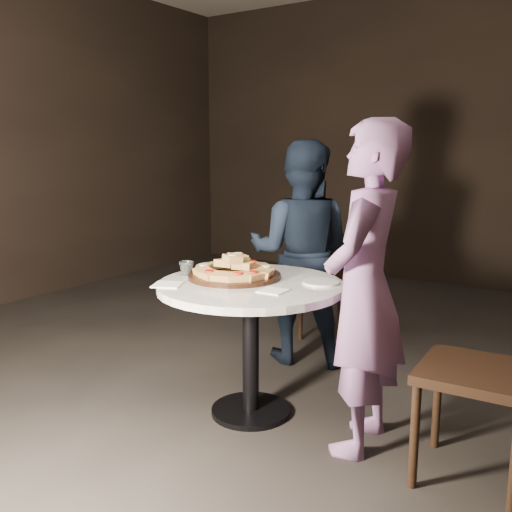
# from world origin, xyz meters

# --- Properties ---
(floor) EXTENTS (7.00, 7.00, 0.00)m
(floor) POSITION_xyz_m (0.00, 0.00, 0.00)
(floor) COLOR black
(floor) RESTS_ON ground
(table) EXTENTS (1.22, 1.22, 0.72)m
(table) POSITION_xyz_m (0.10, -0.07, 0.58)
(table) COLOR black
(table) RESTS_ON ground
(serving_board) EXTENTS (0.61, 0.61, 0.02)m
(serving_board) POSITION_xyz_m (-0.04, -0.03, 0.73)
(serving_board) COLOR black
(serving_board) RESTS_ON table
(focaccia_pile) EXTENTS (0.44, 0.44, 0.12)m
(focaccia_pile) POSITION_xyz_m (-0.03, -0.03, 0.77)
(focaccia_pile) COLOR #B48445
(focaccia_pile) RESTS_ON serving_board
(plate_left) EXTENTS (0.28, 0.28, 0.01)m
(plate_left) POSITION_xyz_m (-0.28, 0.11, 0.72)
(plate_left) COLOR white
(plate_left) RESTS_ON table
(plate_right) EXTENTS (0.22, 0.22, 0.01)m
(plate_right) POSITION_xyz_m (0.40, 0.11, 0.72)
(plate_right) COLOR white
(plate_right) RESTS_ON table
(water_glass) EXTENTS (0.09, 0.09, 0.08)m
(water_glass) POSITION_xyz_m (-0.29, -0.13, 0.75)
(water_glass) COLOR silver
(water_glass) RESTS_ON table
(napkin_near) EXTENTS (0.18, 0.18, 0.01)m
(napkin_near) POSITION_xyz_m (-0.22, -0.36, 0.72)
(napkin_near) COLOR white
(napkin_near) RESTS_ON table
(napkin_far) EXTENTS (0.13, 0.13, 0.01)m
(napkin_far) POSITION_xyz_m (0.29, -0.17, 0.72)
(napkin_far) COLOR white
(napkin_far) RESTS_ON table
(chair_far) EXTENTS (0.42, 0.44, 0.83)m
(chair_far) POSITION_xyz_m (-0.10, 1.18, 0.48)
(chair_far) COLOR black
(chair_far) RESTS_ON ground
(chair_right) EXTENTS (0.49, 0.47, 0.95)m
(chair_right) POSITION_xyz_m (1.31, -0.05, 0.55)
(chair_right) COLOR black
(chair_right) RESTS_ON ground
(diner_navy) EXTENTS (0.85, 0.75, 1.45)m
(diner_navy) POSITION_xyz_m (-0.10, 0.78, 0.72)
(diner_navy) COLOR black
(diner_navy) RESTS_ON ground
(diner_teal) EXTENTS (0.43, 0.60, 1.52)m
(diner_teal) POSITION_xyz_m (0.71, -0.05, 0.76)
(diner_teal) COLOR slate
(diner_teal) RESTS_ON ground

